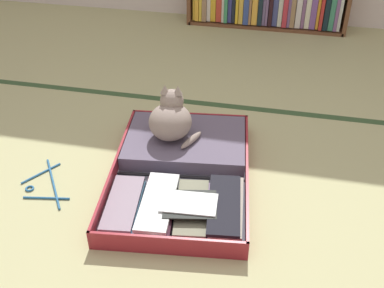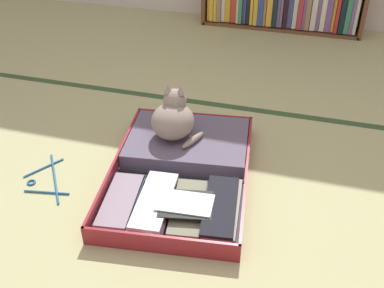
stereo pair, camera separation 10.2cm
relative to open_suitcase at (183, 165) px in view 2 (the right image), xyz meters
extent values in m
plane|color=tan|center=(0.11, -0.24, -0.04)|extent=(10.00, 10.00, 0.00)
cube|color=#314C2B|center=(0.11, 0.67, -0.04)|extent=(4.80, 0.05, 0.00)
cube|color=brown|center=(0.22, 2.02, -0.03)|extent=(1.23, 0.23, 0.02)
cube|color=#393B83|center=(-0.07, 2.03, 0.15)|extent=(0.03, 0.19, 0.32)
cube|color=#354B91|center=(0.06, 2.01, 0.18)|extent=(0.04, 0.19, 0.36)
cube|color=gold|center=(0.13, 2.02, 0.16)|extent=(0.04, 0.19, 0.34)
cube|color=#19282F|center=(0.17, 2.02, 0.17)|extent=(0.03, 0.19, 0.36)
cube|color=slate|center=(0.20, 2.03, 0.15)|extent=(0.02, 0.19, 0.31)
cube|color=slate|center=(0.23, 2.03, 0.15)|extent=(0.02, 0.19, 0.32)
cube|color=black|center=(0.26, 2.02, 0.18)|extent=(0.03, 0.19, 0.38)
cube|color=#3F4882|center=(0.29, 2.03, 0.16)|extent=(0.04, 0.19, 0.33)
cube|color=silver|center=(0.33, 2.03, 0.18)|extent=(0.03, 0.19, 0.37)
cube|color=#BE313E|center=(0.37, 2.02, 0.17)|extent=(0.04, 0.19, 0.34)
cube|color=slate|center=(0.40, 2.03, 0.18)|extent=(0.02, 0.19, 0.38)
cube|color=#997852|center=(0.43, 2.02, 0.19)|extent=(0.03, 0.19, 0.40)
cube|color=silver|center=(0.47, 2.02, 0.18)|extent=(0.04, 0.19, 0.36)
cube|color=slate|center=(0.51, 2.03, 0.16)|extent=(0.02, 0.19, 0.34)
cube|color=beige|center=(0.54, 2.03, 0.16)|extent=(0.04, 0.19, 0.34)
cube|color=#774F95|center=(0.58, 2.03, 0.18)|extent=(0.04, 0.19, 0.36)
cube|color=gold|center=(0.62, 2.03, 0.16)|extent=(0.02, 0.19, 0.34)
cube|color=#BA2E2A|center=(0.65, 2.01, 0.17)|extent=(0.02, 0.19, 0.35)
cube|color=#14252C|center=(0.68, 2.02, 0.17)|extent=(0.04, 0.19, 0.35)
cube|color=#3B8765|center=(0.73, 2.02, 0.20)|extent=(0.04, 0.19, 0.41)
cube|color=slate|center=(0.76, 2.02, 0.17)|extent=(0.02, 0.19, 0.35)
cube|color=silver|center=(0.78, 2.02, 0.19)|extent=(0.02, 0.19, 0.40)
cube|color=maroon|center=(0.03, -0.29, -0.03)|extent=(0.67, 0.53, 0.01)
cube|color=maroon|center=(0.06, -0.51, 0.01)|extent=(0.62, 0.09, 0.09)
cube|color=maroon|center=(-0.27, -0.33, 0.01)|extent=(0.07, 0.46, 0.09)
cube|color=maroon|center=(0.33, -0.25, 0.01)|extent=(0.07, 0.46, 0.09)
cube|color=#51535F|center=(0.03, -0.29, -0.02)|extent=(0.65, 0.51, 0.01)
cube|color=maroon|center=(-0.03, 0.17, -0.03)|extent=(0.67, 0.53, 0.01)
cube|color=maroon|center=(-0.05, 0.39, 0.01)|extent=(0.62, 0.09, 0.09)
cube|color=maroon|center=(-0.33, 0.13, 0.01)|extent=(0.07, 0.46, 0.09)
cube|color=maroon|center=(0.28, 0.21, 0.01)|extent=(0.07, 0.46, 0.09)
cube|color=#51535F|center=(-0.03, 0.17, -0.02)|extent=(0.65, 0.51, 0.01)
cylinder|color=black|center=(0.00, -0.06, -0.02)|extent=(0.60, 0.09, 0.02)
cube|color=#2D4E63|center=(-0.19, -0.32, -0.01)|extent=(0.17, 0.35, 0.02)
cube|color=gray|center=(-0.19, -0.31, 0.01)|extent=(0.18, 0.36, 0.02)
cube|color=navy|center=(-0.05, -0.30, -0.01)|extent=(0.16, 0.40, 0.02)
cube|color=#2F1721|center=(-0.04, -0.31, 0.01)|extent=(0.19, 0.39, 0.02)
cube|color=white|center=(-0.04, -0.30, 0.03)|extent=(0.17, 0.38, 0.02)
cube|color=#9779A0|center=(0.11, -0.28, -0.01)|extent=(0.18, 0.38, 0.01)
cube|color=slate|center=(0.10, -0.27, 0.00)|extent=(0.18, 0.36, 0.01)
cube|color=gray|center=(0.25, -0.27, -0.01)|extent=(0.18, 0.41, 0.02)
cube|color=#AFA596|center=(0.25, -0.25, 0.01)|extent=(0.17, 0.39, 0.02)
cube|color=black|center=(0.24, -0.26, 0.03)|extent=(0.18, 0.38, 0.02)
cube|color=white|center=(0.09, -0.29, 0.04)|extent=(0.25, 0.16, 0.01)
cube|color=black|center=(0.10, -0.30, 0.04)|extent=(0.25, 0.22, 0.01)
cube|color=#5D5368|center=(-0.03, 0.17, 0.01)|extent=(0.64, 0.50, 0.08)
cylinder|color=black|center=(-0.22, 0.36, 0.01)|extent=(0.02, 0.02, 0.08)
cylinder|color=black|center=(0.12, 0.40, 0.01)|extent=(0.02, 0.02, 0.08)
cube|color=yellow|center=(-0.01, -0.51, 0.01)|extent=(0.03, 0.01, 0.02)
cube|color=white|center=(0.00, -0.51, 0.02)|extent=(0.04, 0.01, 0.02)
cube|color=red|center=(0.14, -0.49, -0.01)|extent=(0.04, 0.01, 0.02)
cube|color=red|center=(0.15, -0.49, 0.01)|extent=(0.04, 0.01, 0.03)
ellipsoid|color=gray|center=(-0.10, 0.15, 0.14)|extent=(0.22, 0.24, 0.17)
ellipsoid|color=gray|center=(-0.10, 0.21, 0.10)|extent=(0.15, 0.09, 0.10)
sphere|color=gray|center=(-0.10, 0.20, 0.23)|extent=(0.12, 0.12, 0.12)
cone|color=gray|center=(-0.07, 0.20, 0.29)|extent=(0.04, 0.04, 0.04)
cone|color=gray|center=(-0.13, 0.20, 0.29)|extent=(0.04, 0.04, 0.04)
sphere|color=gold|center=(-0.08, 0.25, 0.23)|extent=(0.02, 0.02, 0.02)
sphere|color=gold|center=(-0.12, 0.25, 0.23)|extent=(0.02, 0.02, 0.02)
ellipsoid|color=gray|center=(0.01, 0.12, 0.07)|extent=(0.09, 0.17, 0.03)
cylinder|color=#255F94|center=(-0.57, -0.21, -0.03)|extent=(0.22, 0.32, 0.01)
cylinder|color=#255F94|center=(-0.55, -0.32, -0.03)|extent=(0.21, 0.05, 0.01)
cylinder|color=#255F94|center=(-0.66, -0.16, -0.03)|extent=(0.12, 0.18, 0.01)
torus|color=#255F94|center=(-0.66, -0.27, -0.03)|extent=(0.06, 0.06, 0.01)
camera|label=1|loc=(0.41, -1.71, 1.35)|focal=43.61mm
camera|label=2|loc=(0.51, -1.68, 1.35)|focal=43.61mm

